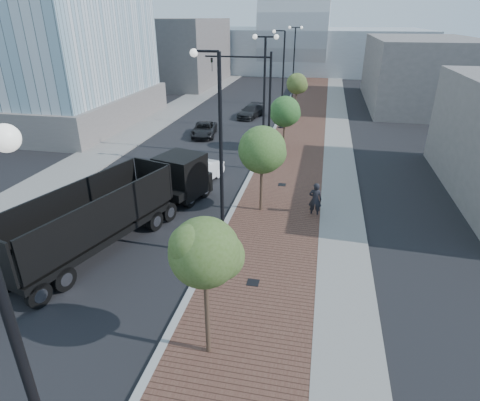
% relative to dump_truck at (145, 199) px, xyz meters
% --- Properties ---
extents(sidewalk, '(7.00, 140.00, 0.12)m').
position_rel_dump_truck_xyz_m(sidewalk, '(7.85, 27.56, -1.33)').
color(sidewalk, '#4C2D23').
rests_on(sidewalk, ground).
extents(concrete_strip, '(2.40, 140.00, 0.13)m').
position_rel_dump_truck_xyz_m(concrete_strip, '(10.55, 27.56, -1.32)').
color(concrete_strip, slate).
rests_on(concrete_strip, ground).
extents(curb, '(0.30, 140.00, 0.14)m').
position_rel_dump_truck_xyz_m(curb, '(4.35, 27.56, -1.32)').
color(curb, gray).
rests_on(curb, ground).
extents(west_sidewalk, '(4.00, 140.00, 0.12)m').
position_rel_dump_truck_xyz_m(west_sidewalk, '(-8.65, 27.56, -1.33)').
color(west_sidewalk, slate).
rests_on(west_sidewalk, ground).
extents(dump_truck, '(6.02, 13.45, 3.29)m').
position_rel_dump_truck_xyz_m(dump_truck, '(0.00, 0.00, 0.00)').
color(dump_truck, black).
rests_on(dump_truck, ground).
extents(white_sedan, '(2.51, 4.43, 1.38)m').
position_rel_dump_truck_xyz_m(white_sedan, '(1.22, 6.16, -0.69)').
color(white_sedan, white).
rests_on(white_sedan, ground).
extents(dark_car_mid, '(2.70, 4.73, 1.24)m').
position_rel_dump_truck_xyz_m(dark_car_mid, '(-1.84, 17.39, -0.76)').
color(dark_car_mid, black).
rests_on(dark_car_mid, ground).
extents(dark_car_far, '(2.78, 4.87, 1.33)m').
position_rel_dump_truck_xyz_m(dark_car_far, '(1.07, 25.80, -0.72)').
color(dark_car_far, black).
rests_on(dark_car_far, ground).
extents(pedestrian, '(0.76, 0.52, 2.00)m').
position_rel_dump_truck_xyz_m(pedestrian, '(9.01, 2.65, -0.39)').
color(pedestrian, black).
rests_on(pedestrian, ground).
extents(streetlight_0, '(1.72, 0.56, 9.28)m').
position_rel_dump_truck_xyz_m(streetlight_0, '(4.95, -14.44, 3.43)').
color(streetlight_0, black).
rests_on(streetlight_0, ground).
extents(streetlight_1, '(1.44, 0.56, 9.21)m').
position_rel_dump_truck_xyz_m(streetlight_1, '(4.84, -2.44, 2.96)').
color(streetlight_1, black).
rests_on(streetlight_1, ground).
extents(streetlight_2, '(1.72, 0.56, 9.28)m').
position_rel_dump_truck_xyz_m(streetlight_2, '(4.95, 9.56, 3.43)').
color(streetlight_2, black).
rests_on(streetlight_2, ground).
extents(streetlight_3, '(1.44, 0.56, 9.21)m').
position_rel_dump_truck_xyz_m(streetlight_3, '(4.84, 21.56, 2.96)').
color(streetlight_3, black).
rests_on(streetlight_3, ground).
extents(streetlight_4, '(1.72, 0.56, 9.28)m').
position_rel_dump_truck_xyz_m(streetlight_4, '(4.95, 33.56, 3.43)').
color(streetlight_4, black).
rests_on(streetlight_4, ground).
extents(traffic_mast, '(5.09, 0.20, 8.00)m').
position_rel_dump_truck_xyz_m(traffic_mast, '(4.05, 12.56, 3.60)').
color(traffic_mast, black).
rests_on(traffic_mast, ground).
extents(tree_0, '(2.24, 2.16, 5.07)m').
position_rel_dump_truck_xyz_m(tree_0, '(6.00, -8.41, 2.58)').
color(tree_0, '#382619').
rests_on(tree_0, ground).
extents(tree_1, '(2.62, 2.61, 5.04)m').
position_rel_dump_truck_xyz_m(tree_1, '(6.00, 2.59, 2.33)').
color(tree_1, '#382619').
rests_on(tree_1, ground).
extents(tree_2, '(2.53, 2.50, 4.51)m').
position_rel_dump_truck_xyz_m(tree_2, '(6.00, 14.59, 1.86)').
color(tree_2, '#382619').
rests_on(tree_2, ground).
extents(tree_3, '(2.29, 2.23, 4.84)m').
position_rel_dump_truck_xyz_m(tree_3, '(6.00, 26.59, 2.32)').
color(tree_3, '#382619').
rests_on(tree_3, ground).
extents(tower_podium, '(19.00, 19.00, 3.00)m').
position_rel_dump_truck_xyz_m(tower_podium, '(-19.65, 19.56, 0.11)').
color(tower_podium, slate).
rests_on(tower_podium, ground).
extents(convention_center, '(50.00, 30.00, 50.00)m').
position_rel_dump_truck_xyz_m(convention_center, '(2.35, 72.56, 4.62)').
color(convention_center, '#9CA3A6').
rests_on(convention_center, ground).
extents(commercial_block_nw, '(14.00, 20.00, 10.00)m').
position_rel_dump_truck_xyz_m(commercial_block_nw, '(-15.65, 47.56, 3.61)').
color(commercial_block_nw, '#5E5854').
rests_on(commercial_block_nw, ground).
extents(commercial_block_ne, '(12.00, 22.00, 8.00)m').
position_rel_dump_truck_xyz_m(commercial_block_ne, '(20.35, 37.56, 2.61)').
color(commercial_block_ne, '#625B58').
rests_on(commercial_block_ne, ground).
extents(utility_cover_1, '(0.50, 0.50, 0.02)m').
position_rel_dump_truck_xyz_m(utility_cover_1, '(6.75, -4.44, -1.26)').
color(utility_cover_1, black).
rests_on(utility_cover_1, sidewalk).
extents(utility_cover_2, '(0.50, 0.50, 0.02)m').
position_rel_dump_truck_xyz_m(utility_cover_2, '(6.75, 6.56, -1.26)').
color(utility_cover_2, black).
rests_on(utility_cover_2, sidewalk).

